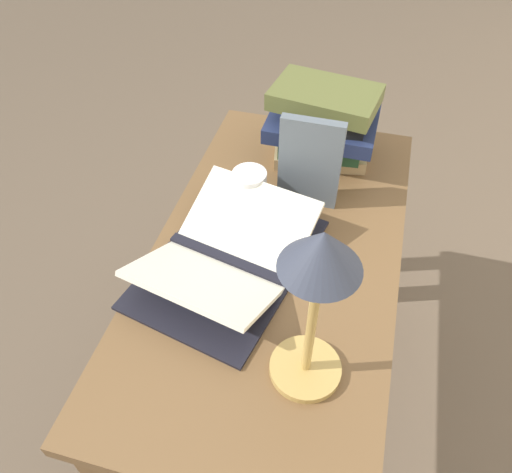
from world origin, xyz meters
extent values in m
plane|color=brown|center=(0.00, 0.00, 0.00)|extent=(12.00, 12.00, 0.00)
cube|color=brown|center=(0.00, 0.00, 0.75)|extent=(1.13, 0.58, 0.03)
cube|color=brown|center=(-0.51, -0.24, 0.36)|extent=(0.06, 0.06, 0.73)
cube|color=brown|center=(-0.51, 0.24, 0.36)|extent=(0.06, 0.06, 0.73)
cube|color=black|center=(0.07, -0.10, 0.77)|extent=(0.09, 0.31, 0.02)
cube|color=black|center=(-0.05, -0.07, 0.77)|extent=(0.28, 0.36, 0.01)
cube|color=black|center=(0.19, -0.13, 0.77)|extent=(0.28, 0.36, 0.01)
cube|color=silver|center=(-0.04, -0.08, 0.81)|extent=(0.25, 0.34, 0.10)
cube|color=silver|center=(0.17, -0.12, 0.81)|extent=(0.25, 0.34, 0.10)
cube|color=tan|center=(-0.40, 0.03, 0.78)|extent=(0.20, 0.28, 0.04)
cube|color=#234C2D|center=(-0.40, 0.03, 0.83)|extent=(0.19, 0.24, 0.05)
cube|color=#1E284C|center=(-0.40, 0.03, 0.87)|extent=(0.22, 0.30, 0.04)
cube|color=black|center=(-0.40, 0.03, 0.91)|extent=(0.21, 0.23, 0.04)
cube|color=brown|center=(-0.40, 0.03, 0.96)|extent=(0.22, 0.30, 0.05)
cube|color=slate|center=(-0.19, 0.03, 0.89)|extent=(0.03, 0.16, 0.25)
cylinder|color=tan|center=(0.29, 0.13, 0.77)|extent=(0.14, 0.14, 0.02)
cylinder|color=tan|center=(0.29, 0.13, 0.93)|extent=(0.02, 0.02, 0.30)
cone|color=#333847|center=(0.29, 0.13, 1.11)|extent=(0.13, 0.13, 0.08)
cylinder|color=white|center=(-0.15, -0.11, 0.81)|extent=(0.09, 0.09, 0.10)
torus|color=white|center=(-0.18, -0.14, 0.81)|extent=(0.04, 0.05, 0.05)
camera|label=1|loc=(0.79, 0.16, 1.65)|focal=35.00mm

